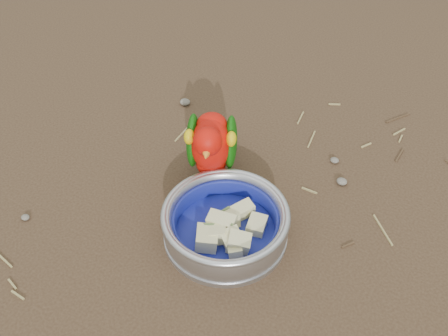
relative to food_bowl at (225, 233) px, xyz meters
The scene contains 6 objects.
ground 0.05m from the food_bowl, 83.87° to the left, with size 60.00×60.00×0.00m, color #443021.
food_bowl is the anchor object (origin of this frame).
bowl_wall 0.03m from the food_bowl, ahead, with size 0.21×0.21×0.04m, color #B2B2BA, non-canonical shape.
fruit_wedges 0.02m from the food_bowl, ahead, with size 0.12×0.12×0.03m, color beige, non-canonical shape.
lory_parrot 0.15m from the food_bowl, 131.66° to the left, with size 0.09×0.19×0.16m, color red, non-canonical shape.
ground_debris 0.11m from the food_bowl, 98.35° to the left, with size 0.90×0.80×0.01m, color #9C8A54, non-canonical shape.
Camera 1 is at (0.27, -0.52, 0.66)m, focal length 40.00 mm.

